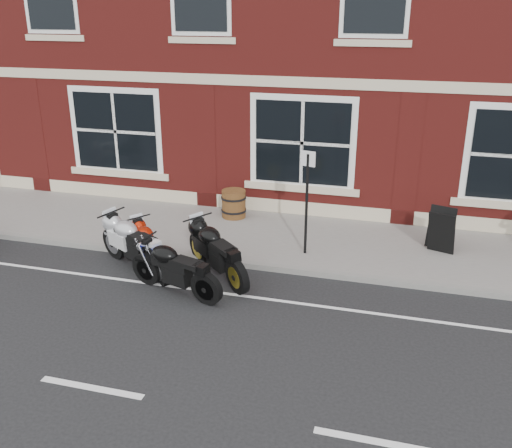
% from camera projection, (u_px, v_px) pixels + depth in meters
% --- Properties ---
extents(ground, '(80.00, 80.00, 0.00)m').
position_uv_depth(ground, '(175.00, 292.00, 10.80)').
color(ground, black).
rests_on(ground, ground).
extents(sidewalk, '(30.00, 3.00, 0.12)m').
position_uv_depth(sidewalk, '(225.00, 232.00, 13.47)').
color(sidewalk, slate).
rests_on(sidewalk, ground).
extents(kerb, '(30.00, 0.16, 0.12)m').
position_uv_depth(kerb, '(202.00, 259.00, 12.05)').
color(kerb, slate).
rests_on(kerb, ground).
extents(moto_sport_red, '(1.45, 1.58, 0.91)m').
position_uv_depth(moto_sport_red, '(151.00, 246.00, 11.52)').
color(moto_sport_red, black).
rests_on(moto_sport_red, ground).
extents(moto_sport_black, '(1.74, 1.63, 1.01)m').
position_uv_depth(moto_sport_black, '(218.00, 249.00, 11.23)').
color(moto_sport_black, black).
rests_on(moto_sport_black, ground).
extents(moto_sport_silver, '(2.05, 1.22, 1.02)m').
position_uv_depth(moto_sport_silver, '(135.00, 242.00, 11.59)').
color(moto_sport_silver, black).
rests_on(moto_sport_silver, ground).
extents(moto_naked_black, '(2.04, 0.77, 0.95)m').
position_uv_depth(moto_naked_black, '(174.00, 266.00, 10.60)').
color(moto_naked_black, black).
rests_on(moto_naked_black, ground).
extents(a_board_sign, '(0.65, 0.53, 0.94)m').
position_uv_depth(a_board_sign, '(441.00, 230.00, 12.16)').
color(a_board_sign, black).
rests_on(a_board_sign, sidewalk).
extents(barrel_planter, '(0.62, 0.62, 0.69)m').
position_uv_depth(barrel_planter, '(234.00, 204.00, 14.17)').
color(barrel_planter, '#441D12').
rests_on(barrel_planter, sidewalk).
extents(parking_sign, '(0.31, 0.10, 2.23)m').
position_uv_depth(parking_sign, '(307.00, 196.00, 11.75)').
color(parking_sign, black).
rests_on(parking_sign, sidewalk).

